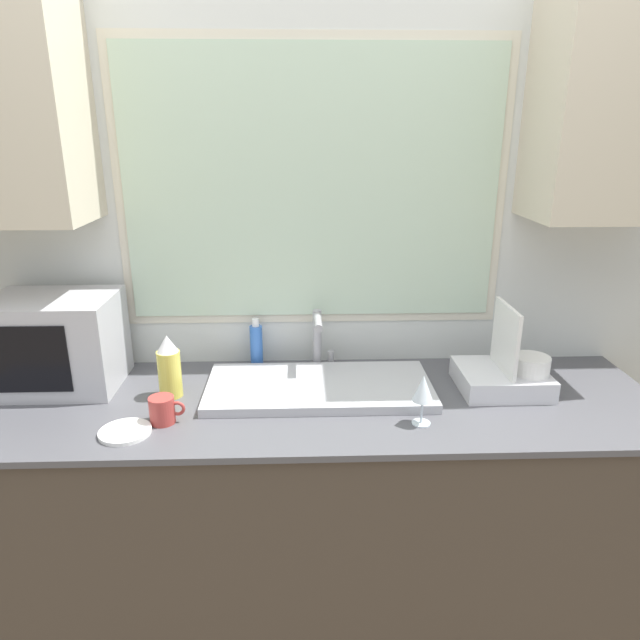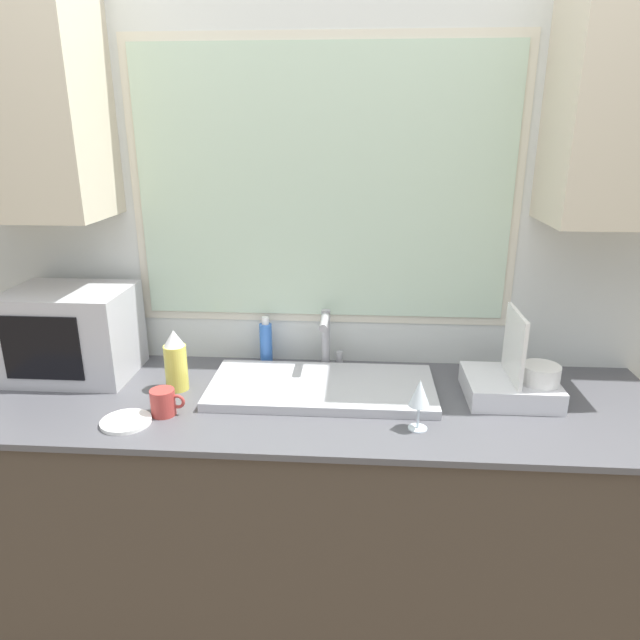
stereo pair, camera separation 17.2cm
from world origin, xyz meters
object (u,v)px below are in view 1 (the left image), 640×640
Objects in this scene: microwave at (55,342)px; spray_bottle at (169,367)px; dish_rack at (505,374)px; faucet at (319,335)px; wine_glass at (423,390)px; mug_near_sink at (163,410)px; soap_bottle at (256,345)px.

microwave is 0.41m from spray_bottle.
spray_bottle is (-1.10, -0.01, 0.04)m from dish_rack.
dish_rack is at bearing -17.03° from faucet.
dish_rack is at bearing 34.57° from wine_glass.
spray_bottle is 0.19m from mug_near_sink.
faucet is 1.41× the size of wine_glass.
dish_rack is (1.49, -0.09, -0.10)m from microwave.
dish_rack reaches higher than faucet.
faucet reaches higher than spray_bottle.
microwave is 2.21× the size of soap_bottle.
wine_glass is (0.29, -0.41, -0.02)m from faucet.
wine_glass is at bearing -14.99° from microwave.
dish_rack is 0.40m from wine_glass.
microwave is at bearing -168.27° from soap_bottle.
microwave reaches higher than soap_bottle.
spray_bottle is at bearing 164.56° from wine_glass.
microwave is (-0.88, -0.10, 0.02)m from faucet.
soap_bottle is at bearing 59.06° from mug_near_sink.
microwave reaches higher than wine_glass.
mug_near_sink is 0.68× the size of wine_glass.
wine_glass is (0.51, -0.45, 0.03)m from soap_bottle.
wine_glass is (0.76, -0.03, 0.07)m from mug_near_sink.
dish_rack is 1.39× the size of spray_bottle.
soap_bottle is 0.68m from wine_glass.
microwave is 1.94× the size of spray_bottle.
wine_glass is at bearing -54.94° from faucet.
soap_bottle is 0.48m from mug_near_sink.
microwave is 0.51m from mug_near_sink.
spray_bottle reaches higher than soap_bottle.
dish_rack is (0.62, -0.19, -0.07)m from faucet.
microwave is at bearing 145.61° from mug_near_sink.
microwave reaches higher than spray_bottle.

